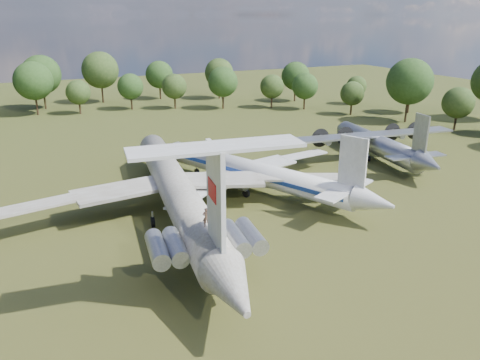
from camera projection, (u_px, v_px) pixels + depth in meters
name	position (u px, v px, depth m)	size (l,w,h in m)	color
ground	(166.00, 224.00, 58.21)	(300.00, 300.00, 0.00)	#2A4216
il62_airliner	(176.00, 196.00, 59.34)	(45.35, 58.96, 5.78)	silver
tu104_jet	(253.00, 176.00, 68.50)	(34.18, 45.57, 4.56)	silver
an12_transport	(377.00, 147.00, 83.64)	(30.40, 33.98, 4.47)	#9B9EA3
person_on_il62	(206.00, 217.00, 43.53)	(0.70, 0.46, 1.91)	#8D6048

